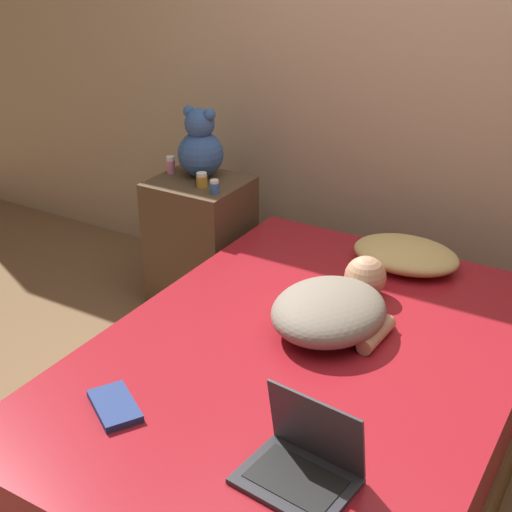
% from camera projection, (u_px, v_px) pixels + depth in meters
% --- Properties ---
extents(ground_plane, '(12.00, 12.00, 0.00)m').
position_uv_depth(ground_plane, '(301.00, 459.00, 2.74)').
color(ground_plane, brown).
extents(wall_back, '(8.00, 0.06, 2.60)m').
position_uv_depth(wall_back, '(444.00, 58.00, 3.16)').
color(wall_back, tan).
rests_on(wall_back, ground_plane).
extents(bed, '(1.44, 2.05, 0.49)m').
position_uv_depth(bed, '(302.00, 408.00, 2.63)').
color(bed, brown).
rests_on(bed, ground_plane).
extents(nightstand, '(0.45, 0.41, 0.69)m').
position_uv_depth(nightstand, '(201.00, 244.00, 3.66)').
color(nightstand, brown).
rests_on(nightstand, ground_plane).
extents(pillow, '(0.47, 0.34, 0.11)m').
position_uv_depth(pillow, '(406.00, 254.00, 3.09)').
color(pillow, tan).
rests_on(pillow, bed).
extents(person_lying, '(0.43, 0.64, 0.17)m').
position_uv_depth(person_lying, '(335.00, 306.00, 2.64)').
color(person_lying, gray).
rests_on(person_lying, bed).
extents(laptop, '(0.33, 0.26, 0.24)m').
position_uv_depth(laptop, '(303.00, 461.00, 1.95)').
color(laptop, '#333338').
rests_on(laptop, bed).
extents(teddy_bear, '(0.23, 0.23, 0.35)m').
position_uv_depth(teddy_bear, '(200.00, 147.00, 3.50)').
color(teddy_bear, '#335693').
rests_on(teddy_bear, nightstand).
extents(bottle_amber, '(0.05, 0.05, 0.07)m').
position_uv_depth(bottle_amber, '(202.00, 180.00, 3.42)').
color(bottle_amber, gold).
rests_on(bottle_amber, nightstand).
extents(bottle_pink, '(0.04, 0.04, 0.09)m').
position_uv_depth(bottle_pink, '(171.00, 165.00, 3.59)').
color(bottle_pink, pink).
rests_on(bottle_pink, nightstand).
extents(bottle_blue, '(0.04, 0.04, 0.06)m').
position_uv_depth(bottle_blue, '(214.00, 187.00, 3.34)').
color(bottle_blue, '#3866B2').
rests_on(bottle_blue, nightstand).
extents(book, '(0.24, 0.21, 0.02)m').
position_uv_depth(book, '(115.00, 406.00, 2.23)').
color(book, navy).
rests_on(book, bed).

